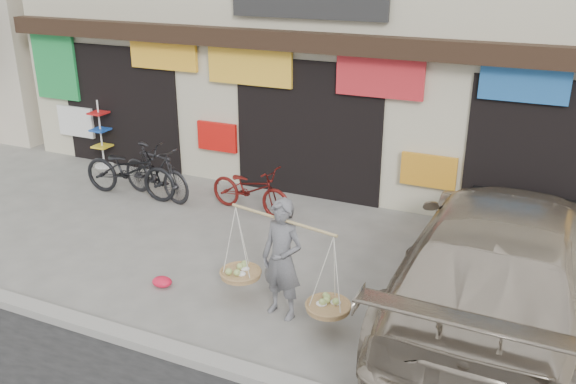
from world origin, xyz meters
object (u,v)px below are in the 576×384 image
at_px(bike_1, 155,172).
at_px(display_rack, 102,140).
at_px(bike_0, 130,170).
at_px(bike_2, 251,189).
at_px(street_vendor, 282,264).
at_px(suv, 502,260).

relative_size(bike_1, display_rack, 1.19).
relative_size(bike_0, bike_2, 1.20).
height_order(bike_1, bike_2, bike_1).
bearing_deg(bike_1, display_rack, 76.81).
distance_m(bike_1, bike_2, 2.03).
height_order(street_vendor, suv, suv).
bearing_deg(bike_2, bike_0, 104.64).
bearing_deg(suv, bike_0, -10.91).
height_order(bike_0, display_rack, display_rack).
bearing_deg(street_vendor, suv, 34.54).
relative_size(street_vendor, bike_1, 1.09).
distance_m(street_vendor, bike_0, 5.26).
distance_m(bike_1, display_rack, 2.49).
relative_size(bike_1, suv, 0.30).
bearing_deg(street_vendor, display_rack, 160.31).
distance_m(street_vendor, display_rack, 7.36).
bearing_deg(suv, display_rack, -15.98).
height_order(bike_0, suv, suv).
height_order(bike_0, bike_2, bike_0).
relative_size(street_vendor, display_rack, 1.29).
distance_m(bike_1, suv, 6.88).
relative_size(street_vendor, bike_2, 1.13).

